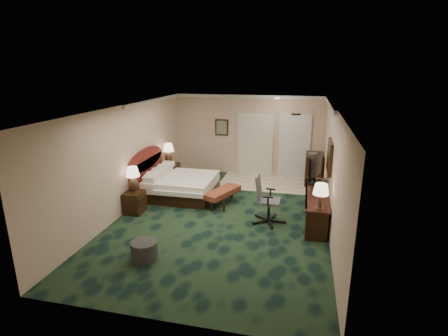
% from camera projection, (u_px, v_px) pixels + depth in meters
% --- Properties ---
extents(floor, '(5.00, 7.50, 0.00)m').
position_uv_depth(floor, '(223.00, 218.00, 8.64)').
color(floor, black).
rests_on(floor, ground).
extents(ceiling, '(5.00, 7.50, 0.00)m').
position_uv_depth(ceiling, '(222.00, 108.00, 7.88)').
color(ceiling, silver).
rests_on(ceiling, wall_back).
extents(wall_back, '(5.00, 0.00, 2.70)m').
position_uv_depth(wall_back, '(248.00, 136.00, 11.76)').
color(wall_back, beige).
rests_on(wall_back, ground).
extents(wall_front, '(5.00, 0.00, 2.70)m').
position_uv_depth(wall_front, '(160.00, 238.00, 4.75)').
color(wall_front, beige).
rests_on(wall_front, ground).
extents(wall_left, '(0.00, 7.50, 2.70)m').
position_uv_depth(wall_left, '(126.00, 159.00, 8.80)').
color(wall_left, beige).
rests_on(wall_left, ground).
extents(wall_right, '(0.00, 7.50, 2.70)m').
position_uv_depth(wall_right, '(332.00, 172.00, 7.72)').
color(wall_right, beige).
rests_on(wall_right, ground).
extents(crown_molding, '(5.00, 7.50, 0.10)m').
position_uv_depth(crown_molding, '(222.00, 110.00, 7.89)').
color(crown_molding, silver).
rests_on(crown_molding, wall_back).
extents(tile_patch, '(3.20, 1.70, 0.01)m').
position_uv_depth(tile_patch, '(271.00, 183.00, 11.15)').
color(tile_patch, beige).
rests_on(tile_patch, ground).
extents(headboard, '(0.12, 2.00, 1.40)m').
position_uv_depth(headboard, '(147.00, 172.00, 9.90)').
color(headboard, '#4B0F14').
rests_on(headboard, ground).
extents(entry_door, '(1.02, 0.06, 2.18)m').
position_uv_depth(entry_door, '(294.00, 147.00, 11.49)').
color(entry_door, silver).
rests_on(entry_door, ground).
extents(closet_doors, '(1.20, 0.06, 2.10)m').
position_uv_depth(closet_doors, '(255.00, 145.00, 11.76)').
color(closet_doors, beige).
rests_on(closet_doors, ground).
extents(wall_art, '(0.45, 0.06, 0.55)m').
position_uv_depth(wall_art, '(222.00, 127.00, 11.85)').
color(wall_art, slate).
rests_on(wall_art, wall_back).
extents(wall_mirror, '(0.05, 0.95, 0.75)m').
position_uv_depth(wall_mirror, '(330.00, 157.00, 8.23)').
color(wall_mirror, white).
rests_on(wall_mirror, wall_right).
extents(bed, '(1.83, 1.70, 0.58)m').
position_uv_depth(bed, '(182.00, 186.00, 10.01)').
color(bed, white).
rests_on(bed, ground).
extents(nightstand_near, '(0.44, 0.51, 0.55)m').
position_uv_depth(nightstand_near, '(135.00, 202.00, 8.87)').
color(nightstand_near, black).
rests_on(nightstand_near, ground).
extents(nightstand_far, '(0.53, 0.60, 0.66)m').
position_uv_depth(nightstand_far, '(170.00, 174.00, 11.00)').
color(nightstand_far, black).
rests_on(nightstand_far, ground).
extents(lamp_near, '(0.37, 0.37, 0.65)m').
position_uv_depth(lamp_near, '(133.00, 179.00, 8.74)').
color(lamp_near, '#321D11').
rests_on(lamp_near, nightstand_near).
extents(lamp_far, '(0.40, 0.40, 0.65)m').
position_uv_depth(lamp_far, '(168.00, 154.00, 10.85)').
color(lamp_far, '#321D11').
rests_on(lamp_far, nightstand_far).
extents(bed_bench, '(0.87, 1.29, 0.41)m').
position_uv_depth(bed_bench, '(222.00, 197.00, 9.42)').
color(bed_bench, maroon).
rests_on(bed_bench, ground).
extents(ottoman, '(0.52, 0.52, 0.37)m').
position_uv_depth(ottoman, '(144.00, 250.00, 6.74)').
color(ottoman, '#2B2A2B').
rests_on(ottoman, ground).
extents(desk, '(0.52, 2.42, 0.70)m').
position_uv_depth(desk, '(316.00, 206.00, 8.46)').
color(desk, black).
rests_on(desk, ground).
extents(tv, '(0.36, 0.94, 0.74)m').
position_uv_depth(tv, '(315.00, 169.00, 8.91)').
color(tv, black).
rests_on(tv, desk).
extents(desk_lamp, '(0.36, 0.36, 0.58)m').
position_uv_depth(desk_lamp, '(320.00, 197.00, 7.28)').
color(desk_lamp, '#321D11').
rests_on(desk_lamp, desk).
extents(desk_chair, '(0.68, 0.64, 1.17)m').
position_uv_depth(desk_chair, '(269.00, 199.00, 8.23)').
color(desk_chair, '#4F505A').
rests_on(desk_chair, ground).
extents(minibar, '(0.51, 0.91, 0.96)m').
position_uv_depth(minibar, '(313.00, 169.00, 11.02)').
color(minibar, black).
rests_on(minibar, ground).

